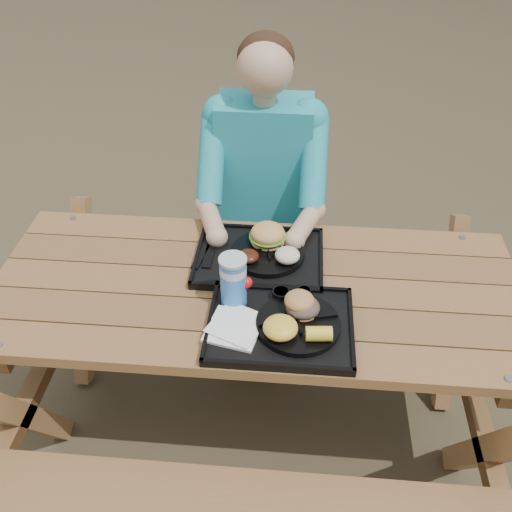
{
  "coord_description": "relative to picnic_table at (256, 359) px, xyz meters",
  "views": [
    {
      "loc": [
        0.12,
        -1.43,
        2.04
      ],
      "look_at": [
        0.0,
        0.0,
        0.88
      ],
      "focal_mm": 40.0,
      "sensor_mm": 36.0,
      "label": 1
    }
  ],
  "objects": [
    {
      "name": "sandwich",
      "position": [
        0.16,
        -0.15,
        0.47
      ],
      "size": [
        0.1,
        0.1,
        0.1
      ],
      "primitive_type": null,
      "color": "#BF8143",
      "rests_on": "plate_near"
    },
    {
      "name": "baked_beans",
      "position": [
        -0.03,
        0.09,
        0.43
      ],
      "size": [
        0.07,
        0.07,
        0.03
      ],
      "primitive_type": "ellipsoid",
      "color": "#41190D",
      "rests_on": "plate_far"
    },
    {
      "name": "picnic_table",
      "position": [
        0.0,
        0.0,
        0.0
      ],
      "size": [
        1.8,
        1.49,
        0.75
      ],
      "primitive_type": null,
      "color": "#999999",
      "rests_on": "ground"
    },
    {
      "name": "tray_near",
      "position": [
        0.09,
        -0.19,
        0.39
      ],
      "size": [
        0.45,
        0.35,
        0.02
      ],
      "primitive_type": "cube",
      "color": "black",
      "rests_on": "picnic_table"
    },
    {
      "name": "diner",
      "position": [
        -0.02,
        0.62,
        0.27
      ],
      "size": [
        0.48,
        0.84,
        1.28
      ],
      "primitive_type": null,
      "color": "#19AFAC",
      "rests_on": "ground"
    },
    {
      "name": "burger",
      "position": [
        0.02,
        0.2,
        0.47
      ],
      "size": [
        0.12,
        0.12,
        0.11
      ],
      "primitive_type": null,
      "color": "#E79E51",
      "rests_on": "plate_far"
    },
    {
      "name": "condiment_bbq",
      "position": [
        0.09,
        -0.08,
        0.41
      ],
      "size": [
        0.06,
        0.06,
        0.03
      ],
      "primitive_type": "cylinder",
      "color": "black",
      "rests_on": "tray_near"
    },
    {
      "name": "mac_cheese",
      "position": [
        0.09,
        -0.25,
        0.44
      ],
      "size": [
        0.11,
        0.11,
        0.05
      ],
      "primitive_type": "ellipsoid",
      "color": "yellow",
      "rests_on": "plate_near"
    },
    {
      "name": "plate_near",
      "position": [
        0.15,
        -0.2,
        0.41
      ],
      "size": [
        0.26,
        0.26,
        0.02
      ],
      "primitive_type": "cylinder",
      "color": "black",
      "rests_on": "tray_near"
    },
    {
      "name": "tray_far",
      "position": [
        -0.0,
        0.14,
        0.39
      ],
      "size": [
        0.45,
        0.35,
        0.02
      ],
      "primitive_type": "cube",
      "color": "black",
      "rests_on": "picnic_table"
    },
    {
      "name": "plate_far",
      "position": [
        0.03,
        0.15,
        0.41
      ],
      "size": [
        0.26,
        0.26,
        0.02
      ],
      "primitive_type": "cylinder",
      "color": "black",
      "rests_on": "tray_far"
    },
    {
      "name": "condiment_mustard",
      "position": [
        0.16,
        -0.06,
        0.41
      ],
      "size": [
        0.04,
        0.04,
        0.03
      ],
      "primitive_type": "cylinder",
      "color": "gold",
      "rests_on": "tray_near"
    },
    {
      "name": "corn_cob",
      "position": [
        0.21,
        -0.26,
        0.44
      ],
      "size": [
        0.08,
        0.08,
        0.05
      ],
      "primitive_type": null,
      "rotation": [
        0.0,
        0.0,
        0.09
      ],
      "color": "yellow",
      "rests_on": "plate_near"
    },
    {
      "name": "soda_cup",
      "position": [
        -0.06,
        -0.1,
        0.48
      ],
      "size": [
        0.08,
        0.08,
        0.17
      ],
      "primitive_type": "cylinder",
      "color": "blue",
      "rests_on": "tray_near"
    },
    {
      "name": "napkin_stack",
      "position": [
        -0.05,
        -0.23,
        0.4
      ],
      "size": [
        0.19,
        0.19,
        0.02
      ],
      "primitive_type": "cube",
      "rotation": [
        0.0,
        0.0,
        -0.21
      ],
      "color": "white",
      "rests_on": "tray_near"
    },
    {
      "name": "cutlery_far",
      "position": [
        -0.18,
        0.14,
        0.4
      ],
      "size": [
        0.03,
        0.18,
        0.01
      ],
      "primitive_type": "cube",
      "rotation": [
        0.0,
        0.0,
        -0.01
      ],
      "color": "black",
      "rests_on": "tray_far"
    },
    {
      "name": "ground",
      "position": [
        0.0,
        0.0,
        -0.38
      ],
      "size": [
        60.0,
        60.0,
        0.0
      ],
      "primitive_type": "plane",
      "color": "#999999",
      "rests_on": "ground"
    },
    {
      "name": "potato_salad",
      "position": [
        0.1,
        0.1,
        0.44
      ],
      "size": [
        0.09,
        0.09,
        0.05
      ],
      "primitive_type": "ellipsoid",
      "color": "#EAE4C6",
      "rests_on": "plate_far"
    }
  ]
}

